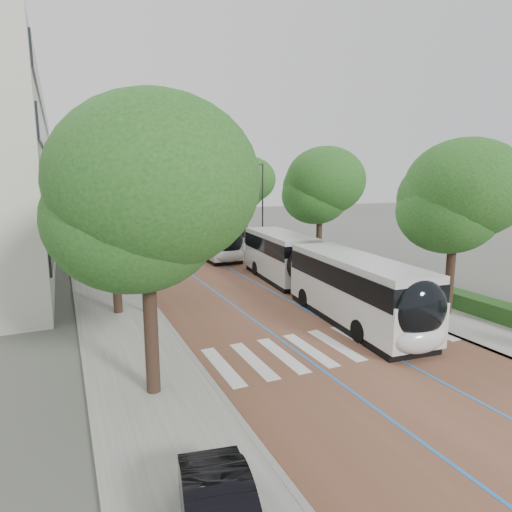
{
  "coord_description": "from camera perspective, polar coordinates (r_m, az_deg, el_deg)",
  "views": [
    {
      "loc": [
        -9.79,
        -12.95,
        6.88
      ],
      "look_at": [
        0.31,
        9.2,
        2.4
      ],
      "focal_mm": 30.0,
      "sensor_mm": 36.0,
      "label": 1
    }
  ],
  "objects": [
    {
      "name": "bus_queued_2",
      "position": [
        62.67,
        -13.18,
        5.34
      ],
      "size": [
        3.3,
        12.53,
        3.2
      ],
      "rotation": [
        0.0,
        0.0,
        -0.07
      ],
      "color": "silver",
      "rests_on": "ground"
    },
    {
      "name": "kerb_right",
      "position": [
        55.56,
        -8.26,
        3.27
      ],
      "size": [
        0.2,
        140.0,
        0.14
      ],
      "primitive_type": "cube",
      "color": "gray",
      "rests_on": "ground"
    },
    {
      "name": "lane_line_right",
      "position": [
        54.59,
        -12.29,
        2.97
      ],
      "size": [
        0.12,
        126.0,
        0.01
      ],
      "primitive_type": "cube",
      "color": "blue",
      "rests_on": "road"
    },
    {
      "name": "road",
      "position": [
        54.28,
        -13.94,
        2.85
      ],
      "size": [
        11.0,
        140.0,
        0.02
      ],
      "primitive_type": "cube",
      "color": "brown",
      "rests_on": "ground"
    },
    {
      "name": "zebra_crossing",
      "position": [
        18.47,
        10.51,
        -11.54
      ],
      "size": [
        10.55,
        3.6,
        0.01
      ],
      "color": "silver",
      "rests_on": "ground"
    },
    {
      "name": "lead_bus",
      "position": [
        24.13,
        8.24,
        -2.25
      ],
      "size": [
        4.25,
        18.55,
        3.2
      ],
      "rotation": [
        0.0,
        0.0,
        -0.1
      ],
      "color": "black",
      "rests_on": "ground"
    },
    {
      "name": "lane_line_left",
      "position": [
        54.01,
        -15.61,
        2.75
      ],
      "size": [
        0.12,
        126.0,
        0.01
      ],
      "primitive_type": "cube",
      "color": "blue",
      "rests_on": "road"
    },
    {
      "name": "bus_queued_1",
      "position": [
        50.19,
        -10.8,
        4.23
      ],
      "size": [
        2.9,
        12.47,
        3.2
      ],
      "rotation": [
        0.0,
        0.0,
        0.03
      ],
      "color": "silver",
      "rests_on": "ground"
    },
    {
      "name": "sidewalk_right",
      "position": [
        56.11,
        -6.39,
        3.38
      ],
      "size": [
        4.0,
        140.0,
        0.12
      ],
      "primitive_type": "cube",
      "color": "gray",
      "rests_on": "ground"
    },
    {
      "name": "kerb_left",
      "position": [
        53.55,
        -19.84,
        2.49
      ],
      "size": [
        0.2,
        140.0,
        0.14
      ],
      "primitive_type": "cube",
      "color": "gray",
      "rests_on": "ground"
    },
    {
      "name": "sidewalk_left",
      "position": [
        53.43,
        -21.87,
        2.34
      ],
      "size": [
        4.0,
        140.0,
        0.12
      ],
      "primitive_type": "cube",
      "color": "gray",
      "rests_on": "ground"
    },
    {
      "name": "streetlight_far",
      "position": [
        38.66,
        0.64,
        7.37
      ],
      "size": [
        1.82,
        0.2,
        8.0
      ],
      "color": "#2C2C2E",
      "rests_on": "sidewalk_right"
    },
    {
      "name": "trees_left",
      "position": [
        37.8,
        -21.36,
        9.61
      ],
      "size": [
        6.41,
        60.89,
        10.32
      ],
      "color": "black",
      "rests_on": "ground"
    },
    {
      "name": "bus_queued_3",
      "position": [
        75.56,
        -15.19,
        6.08
      ],
      "size": [
        2.8,
        12.45,
        3.2
      ],
      "rotation": [
        0.0,
        0.0,
        -0.02
      ],
      "color": "silver",
      "rests_on": "ground"
    },
    {
      "name": "ground",
      "position": [
        17.63,
        11.87,
        -12.78
      ],
      "size": [
        160.0,
        160.0,
        0.0
      ],
      "primitive_type": "plane",
      "color": "#51544C",
      "rests_on": "ground"
    },
    {
      "name": "hedge",
      "position": [
        23.77,
        30.02,
        -6.53
      ],
      "size": [
        1.2,
        14.0,
        0.8
      ],
      "primitive_type": "cube",
      "color": "#1D4317",
      "rests_on": "sidewalk_right"
    },
    {
      "name": "trees_right",
      "position": [
        38.75,
        2.35,
        9.16
      ],
      "size": [
        5.84,
        47.7,
        8.75
      ],
      "color": "black",
      "rests_on": "ground"
    },
    {
      "name": "lamp_post_left",
      "position": [
        21.45,
        -14.42,
        2.71
      ],
      "size": [
        0.14,
        0.14,
        8.0
      ],
      "primitive_type": "cylinder",
      "color": "#2C2C2E",
      "rests_on": "sidewalk_left"
    },
    {
      "name": "bus_queued_0",
      "position": [
        38.66,
        -6.46,
        2.55
      ],
      "size": [
        2.59,
        12.41,
        3.2
      ],
      "rotation": [
        0.0,
        0.0,
        -0.0
      ],
      "color": "silver",
      "rests_on": "ground"
    }
  ]
}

